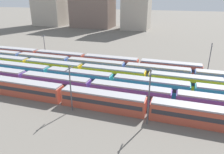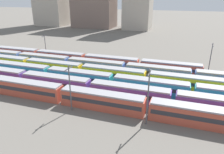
{
  "view_description": "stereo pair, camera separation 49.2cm",
  "coord_description": "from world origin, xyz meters",
  "px_view_note": "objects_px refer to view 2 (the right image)",
  "views": [
    {
      "loc": [
        50.09,
        -36.5,
        22.37
      ],
      "look_at": [
        33.95,
        13.0,
        2.04
      ],
      "focal_mm": 33.8,
      "sensor_mm": 36.0,
      "label": 1
    },
    {
      "loc": [
        50.55,
        -36.34,
        22.37
      ],
      "look_at": [
        33.95,
        13.0,
        2.04
      ],
      "focal_mm": 33.8,
      "sensor_mm": 36.0,
      "label": 2
    }
  ],
  "objects_px": {
    "train_track_4": "(125,69)",
    "catenary_pole_3": "(210,58)",
    "train_track_5": "(85,59)",
    "train_track_1": "(91,88)",
    "train_track_3": "(82,70)",
    "catenary_pole_2": "(148,95)",
    "train_track_0": "(147,108)",
    "catenary_pole_1": "(45,45)",
    "train_track_2": "(113,82)",
    "catenary_pole_0": "(70,86)"
  },
  "relations": [
    {
      "from": "train_track_0",
      "to": "catenary_pole_1",
      "type": "distance_m",
      "value": 52.2
    },
    {
      "from": "train_track_2",
      "to": "catenary_pole_3",
      "type": "relative_size",
      "value": 11.65
    },
    {
      "from": "train_track_5",
      "to": "catenary_pole_1",
      "type": "distance_m",
      "value": 17.99
    },
    {
      "from": "train_track_1",
      "to": "catenary_pole_2",
      "type": "height_order",
      "value": "catenary_pole_2"
    },
    {
      "from": "train_track_0",
      "to": "catenary_pole_2",
      "type": "bearing_deg",
      "value": -82.89
    },
    {
      "from": "catenary_pole_0",
      "to": "catenary_pole_1",
      "type": "relative_size",
      "value": 1.1
    },
    {
      "from": "catenary_pole_1",
      "to": "catenary_pole_3",
      "type": "relative_size",
      "value": 0.92
    },
    {
      "from": "train_track_1",
      "to": "catenary_pole_0",
      "type": "distance_m",
      "value": 8.75
    },
    {
      "from": "train_track_3",
      "to": "catenary_pole_1",
      "type": "bearing_deg",
      "value": 148.03
    },
    {
      "from": "train_track_1",
      "to": "catenary_pole_1",
      "type": "distance_m",
      "value": 37.59
    },
    {
      "from": "train_track_0",
      "to": "catenary_pole_3",
      "type": "bearing_deg",
      "value": 65.23
    },
    {
      "from": "train_track_2",
      "to": "train_track_5",
      "type": "bearing_deg",
      "value": 134.45
    },
    {
      "from": "catenary_pole_3",
      "to": "catenary_pole_2",
      "type": "bearing_deg",
      "value": -112.28
    },
    {
      "from": "train_track_4",
      "to": "train_track_0",
      "type": "bearing_deg",
      "value": -64.02
    },
    {
      "from": "train_track_4",
      "to": "catenary_pole_3",
      "type": "height_order",
      "value": "catenary_pole_3"
    },
    {
      "from": "train_track_0",
      "to": "train_track_5",
      "type": "relative_size",
      "value": 1.51
    },
    {
      "from": "train_track_5",
      "to": "train_track_3",
      "type": "bearing_deg",
      "value": -68.56
    },
    {
      "from": "train_track_4",
      "to": "catenary_pole_2",
      "type": "distance_m",
      "value": 26.13
    },
    {
      "from": "train_track_2",
      "to": "catenary_pole_0",
      "type": "xyz_separation_m",
      "value": [
        -4.67,
        -13.17,
        3.53
      ]
    },
    {
      "from": "train_track_3",
      "to": "train_track_4",
      "type": "distance_m",
      "value": 12.69
    },
    {
      "from": "train_track_3",
      "to": "train_track_5",
      "type": "relative_size",
      "value": 1.0
    },
    {
      "from": "train_track_1",
      "to": "catenary_pole_0",
      "type": "relative_size",
      "value": 7.64
    },
    {
      "from": "train_track_0",
      "to": "catenary_pole_1",
      "type": "bearing_deg",
      "value": 146.12
    },
    {
      "from": "train_track_3",
      "to": "catenary_pole_0",
      "type": "bearing_deg",
      "value": -70.37
    },
    {
      "from": "train_track_2",
      "to": "train_track_4",
      "type": "bearing_deg",
      "value": 88.02
    },
    {
      "from": "train_track_0",
      "to": "train_track_4",
      "type": "bearing_deg",
      "value": 115.98
    },
    {
      "from": "train_track_1",
      "to": "catenary_pole_3",
      "type": "bearing_deg",
      "value": 40.45
    },
    {
      "from": "train_track_2",
      "to": "train_track_5",
      "type": "relative_size",
      "value": 1.51
    },
    {
      "from": "train_track_5",
      "to": "train_track_4",
      "type": "bearing_deg",
      "value": -18.37
    },
    {
      "from": "train_track_2",
      "to": "train_track_5",
      "type": "xyz_separation_m",
      "value": [
        -15.3,
        15.6,
        0.0
      ]
    },
    {
      "from": "train_track_5",
      "to": "train_track_2",
      "type": "bearing_deg",
      "value": -45.55
    },
    {
      "from": "catenary_pole_2",
      "to": "train_track_4",
      "type": "bearing_deg",
      "value": 113.97
    },
    {
      "from": "train_track_2",
      "to": "catenary_pole_1",
      "type": "distance_m",
      "value": 37.82
    },
    {
      "from": "train_track_5",
      "to": "catenary_pole_3",
      "type": "distance_m",
      "value": 39.32
    },
    {
      "from": "train_track_4",
      "to": "catenary_pole_2",
      "type": "height_order",
      "value": "catenary_pole_2"
    },
    {
      "from": "train_track_5",
      "to": "train_track_1",
      "type": "bearing_deg",
      "value": -61.19
    },
    {
      "from": "train_track_1",
      "to": "train_track_2",
      "type": "bearing_deg",
      "value": 53.41
    },
    {
      "from": "train_track_5",
      "to": "train_track_0",
      "type": "bearing_deg",
      "value": -45.22
    },
    {
      "from": "catenary_pole_0",
      "to": "catenary_pole_3",
      "type": "bearing_deg",
      "value": 47.95
    },
    {
      "from": "train_track_5",
      "to": "catenary_pole_1",
      "type": "bearing_deg",
      "value": 170.11
    },
    {
      "from": "catenary_pole_3",
      "to": "train_track_3",
      "type": "bearing_deg",
      "value": -159.39
    },
    {
      "from": "train_track_2",
      "to": "train_track_3",
      "type": "xyz_separation_m",
      "value": [
        -11.22,
        5.2,
        0.0
      ]
    },
    {
      "from": "train_track_1",
      "to": "train_track_3",
      "type": "xyz_separation_m",
      "value": [
        -7.36,
        10.4,
        0.0
      ]
    },
    {
      "from": "train_track_3",
      "to": "catenary_pole_2",
      "type": "distance_m",
      "value": 29.0
    },
    {
      "from": "train_track_3",
      "to": "catenary_pole_2",
      "type": "relative_size",
      "value": 6.93
    },
    {
      "from": "catenary_pole_1",
      "to": "catenary_pole_2",
      "type": "bearing_deg",
      "value": -36.13
    },
    {
      "from": "train_track_0",
      "to": "train_track_3",
      "type": "relative_size",
      "value": 1.51
    },
    {
      "from": "train_track_1",
      "to": "train_track_3",
      "type": "bearing_deg",
      "value": 125.27
    },
    {
      "from": "train_track_4",
      "to": "catenary_pole_1",
      "type": "distance_m",
      "value": 34.27
    },
    {
      "from": "catenary_pole_0",
      "to": "train_track_2",
      "type": "bearing_deg",
      "value": 70.49
    }
  ]
}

